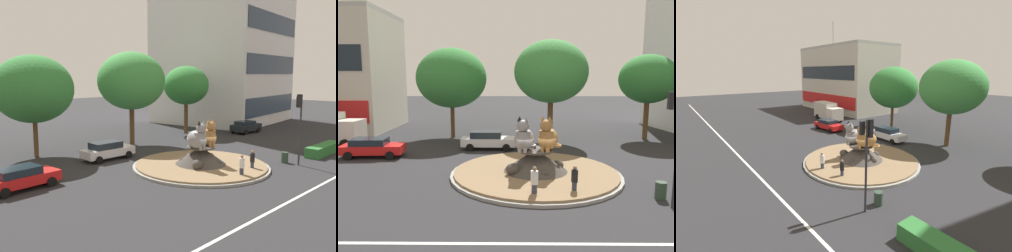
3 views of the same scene
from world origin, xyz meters
The scene contains 13 objects.
ground_plane centered at (0.00, 0.00, 0.00)m, with size 160.00×160.00×0.00m, color #28282B.
lane_centreline centered at (0.00, -8.64, 0.00)m, with size 112.00×0.20×0.01m, color silver.
roundabout_island centered at (-0.01, 0.00, 0.50)m, with size 10.73×10.73×1.68m.
cat_statue_grey centered at (-0.76, -0.30, 2.48)m, with size 1.70×2.23×2.20m.
cat_statue_tabby centered at (0.72, -0.15, 2.48)m, with size 1.98×2.24×2.19m.
broadleaf_tree_behind_island centered at (-7.39, 12.76, 6.01)m, with size 6.94×6.94×8.97m.
second_tree_near_tower centered at (2.25, 11.10, 6.63)m, with size 6.93×6.93×9.59m.
third_tree_left centered at (11.84, 12.16, 5.92)m, with size 5.57×5.57×8.31m.
pedestrian_white_shirt centered at (-0.38, -4.04, 0.90)m, with size 0.39×0.39×1.71m.
pedestrian_black_shirt centered at (1.77, -3.57, 0.86)m, with size 0.35×0.35×1.63m.
sedan_on_far_lane centered at (-12.33, 4.67, 0.78)m, with size 4.78×2.33×1.47m.
parked_car_right centered at (-3.48, 7.53, 0.81)m, with size 4.66×2.09×1.56m.
litter_bin centered at (6.11, -3.99, 0.45)m, with size 0.56×0.56×0.90m.
Camera 2 is at (-1.68, -20.27, 6.30)m, focal length 35.27 mm.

